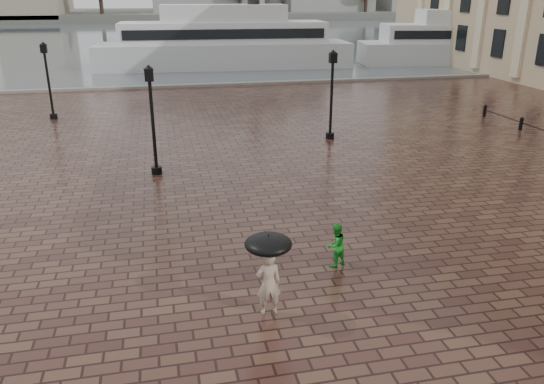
{
  "coord_description": "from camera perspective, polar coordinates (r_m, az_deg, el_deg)",
  "views": [
    {
      "loc": [
        -5.75,
        -11.87,
        7.21
      ],
      "look_at": [
        -2.48,
        3.17,
        1.4
      ],
      "focal_mm": 35.0,
      "sensor_mm": 36.0,
      "label": 1
    }
  ],
  "objects": [
    {
      "name": "ferry_near",
      "position": [
        55.69,
        -5.17,
        15.76
      ],
      "size": [
        25.71,
        7.53,
        8.33
      ],
      "rotation": [
        0.0,
        0.0,
        -0.06
      ],
      "color": "#B9B9B9",
      "rests_on": "ground"
    },
    {
      "name": "far_shore",
      "position": [
        172.08,
        -10.89,
        18.27
      ],
      "size": [
        300.0,
        60.0,
        2.0
      ],
      "primitive_type": "cube",
      "color": "#4C4C47",
      "rests_on": "ground"
    },
    {
      "name": "quay_edge",
      "position": [
        44.83,
        -4.83,
        11.36
      ],
      "size": [
        80.0,
        0.6,
        0.3
      ],
      "primitive_type": "cube",
      "color": "slate",
      "rests_on": "ground"
    },
    {
      "name": "umbrella",
      "position": [
        12.13,
        -0.39,
        -5.62
      ],
      "size": [
        1.1,
        1.1,
        1.12
      ],
      "color": "black",
      "rests_on": "ground"
    },
    {
      "name": "ferry_far",
      "position": [
        62.51,
        20.5,
        14.92
      ],
      "size": [
        23.77,
        9.64,
        7.59
      ],
      "rotation": [
        0.0,
        0.0,
        -0.18
      ],
      "color": "#B9B9B9",
      "rests_on": "ground"
    },
    {
      "name": "adult_pedestrian",
      "position": [
        12.62,
        -0.38,
        -9.79
      ],
      "size": [
        0.59,
        0.39,
        1.63
      ],
      "primitive_type": "imported",
      "rotation": [
        0.0,
        0.0,
        3.14
      ],
      "color": "tan",
      "rests_on": "ground"
    },
    {
      "name": "street_lamps",
      "position": [
        27.65,
        -10.69,
        10.15
      ],
      "size": [
        15.44,
        12.44,
        4.4
      ],
      "color": "black",
      "rests_on": "ground"
    },
    {
      "name": "ground",
      "position": [
        15.03,
        12.01,
        -8.49
      ],
      "size": [
        300.0,
        300.0,
        0.0
      ],
      "primitive_type": "plane",
      "color": "#331B17",
      "rests_on": "ground"
    },
    {
      "name": "harbour_water",
      "position": [
        104.28,
        -9.46,
        16.46
      ],
      "size": [
        240.0,
        240.0,
        0.0
      ],
      "primitive_type": "plane",
      "color": "#495359",
      "rests_on": "ground"
    },
    {
      "name": "child_pedestrian",
      "position": [
        14.89,
        6.85,
        -5.69
      ],
      "size": [
        0.76,
        0.68,
        1.27
      ],
      "primitive_type": "imported",
      "rotation": [
        0.0,
        0.0,
        3.54
      ],
      "color": "green",
      "rests_on": "ground"
    }
  ]
}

